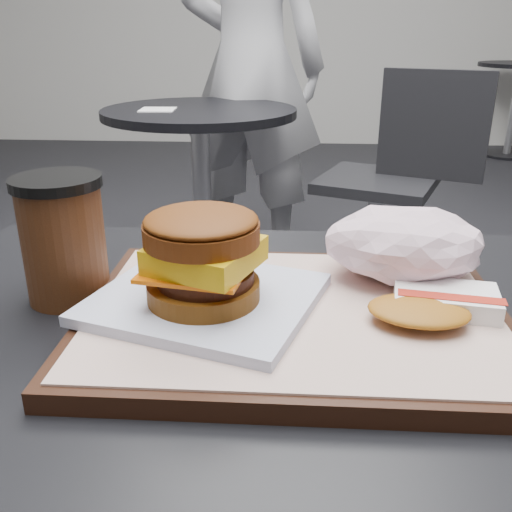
% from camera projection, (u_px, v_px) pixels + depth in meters
% --- Properties ---
extents(customer_table, '(0.80, 0.60, 0.77)m').
position_uv_depth(customer_table, '(297.00, 512.00, 0.56)').
color(customer_table, '#A5A5AA').
rests_on(customer_table, ground).
extents(serving_tray, '(0.38, 0.28, 0.02)m').
position_uv_depth(serving_tray, '(294.00, 317.00, 0.52)').
color(serving_tray, black).
rests_on(serving_tray, customer_table).
extents(breakfast_sandwich, '(0.23, 0.22, 0.09)m').
position_uv_depth(breakfast_sandwich, '(204.00, 267.00, 0.50)').
color(breakfast_sandwich, white).
rests_on(breakfast_sandwich, serving_tray).
extents(hash_brown, '(0.13, 0.10, 0.02)m').
position_uv_depth(hash_brown, '(434.00, 304.00, 0.50)').
color(hash_brown, white).
rests_on(hash_brown, serving_tray).
extents(crumpled_wrapper, '(0.16, 0.12, 0.07)m').
position_uv_depth(crumpled_wrapper, '(405.00, 244.00, 0.56)').
color(crumpled_wrapper, white).
rests_on(crumpled_wrapper, serving_tray).
extents(coffee_cup, '(0.09, 0.09, 0.12)m').
position_uv_depth(coffee_cup, '(63.00, 239.00, 0.56)').
color(coffee_cup, '#42210F').
rests_on(coffee_cup, customer_table).
extents(neighbor_table, '(0.70, 0.70, 0.75)m').
position_uv_depth(neighbor_table, '(201.00, 163.00, 2.12)').
color(neighbor_table, black).
rests_on(neighbor_table, ground).
extents(napkin, '(0.13, 0.13, 0.00)m').
position_uv_depth(napkin, '(158.00, 110.00, 1.99)').
color(napkin, white).
rests_on(napkin, neighbor_table).
extents(neighbor_chair, '(0.65, 0.55, 0.88)m').
position_uv_depth(neighbor_chair, '(396.00, 170.00, 2.19)').
color(neighbor_chair, '#AAAAAF').
rests_on(neighbor_chair, ground).
extents(patron, '(0.73, 0.59, 1.75)m').
position_uv_depth(patron, '(250.00, 65.00, 2.37)').
color(patron, silver).
rests_on(patron, ground).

